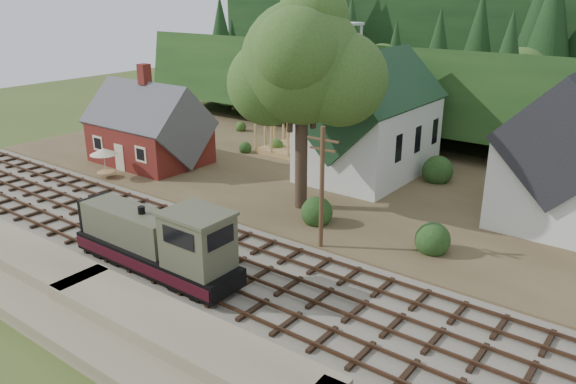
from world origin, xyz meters
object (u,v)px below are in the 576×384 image
Objects in this scene: locomotive at (160,243)px; car_blue at (166,164)px; patio_set at (104,153)px; car_green at (114,147)px.

car_blue is at bearing 137.93° from locomotive.
locomotive is at bearing -26.71° from patio_set.
locomotive is at bearing -124.93° from car_green.
locomotive is 26.58m from car_green.
locomotive reaches higher than car_blue.
locomotive is 3.03× the size of car_green.
car_blue is 0.86× the size of car_green.
car_blue is 5.42m from patio_set.
patio_set is at bearing -135.59° from car_green.
locomotive reaches higher than patio_set.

